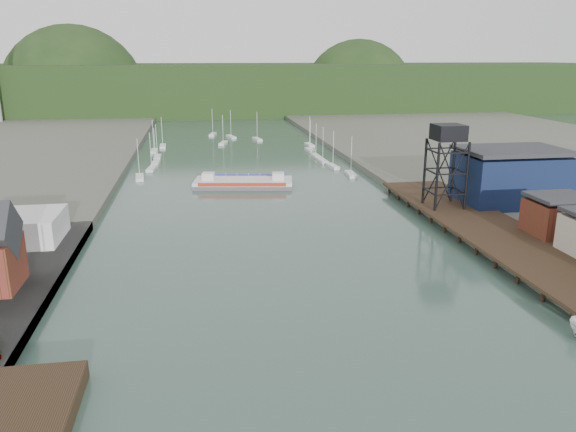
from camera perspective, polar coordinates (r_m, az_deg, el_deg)
name	(u,v)px	position (r m, az deg, el deg)	size (l,w,h in m)	color
ground	(347,406)	(54.12, 6.01, -18.68)	(600.00, 600.00, 0.00)	#2C453A
west_stage	(7,431)	(54.74, -26.69, -18.92)	(10.00, 18.00, 1.80)	black
east_pier	(484,225)	(104.79, 19.33, -0.91)	(14.00, 70.00, 2.45)	black
white_shed	(3,228)	(101.66, -26.96, -1.13)	(18.00, 12.00, 4.50)	silver
lift_tower	(448,138)	(112.41, 15.96, 7.67)	(6.50, 6.50, 16.00)	black
blue_shed	(510,177)	(122.56, 21.64, 3.72)	(20.50, 14.50, 11.30)	#0C1336
marina_sailboats	(237,153)	(184.23, -5.24, 6.42)	(57.71, 92.65, 0.90)	silver
distant_hills	(209,91)	(344.87, -7.99, 12.44)	(500.00, 120.00, 80.00)	#1C3115
chain_ferry	(243,182)	(137.29, -4.55, 3.41)	(24.82, 12.99, 3.40)	#555557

